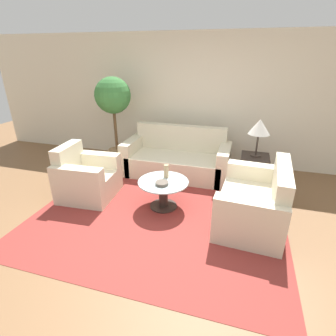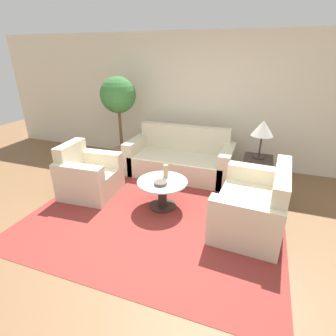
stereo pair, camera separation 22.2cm
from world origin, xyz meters
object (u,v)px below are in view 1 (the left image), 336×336
at_px(sofa_main, 177,159).
at_px(vase, 166,171).
at_px(potted_plant, 113,103).
at_px(armchair, 86,179).
at_px(bowl, 162,183).
at_px(coffee_table, 163,190).
at_px(loveseat, 257,204).
at_px(table_lamp, 259,128).

bearing_deg(sofa_main, vase, -84.10).
height_order(sofa_main, potted_plant, potted_plant).
xyz_separation_m(armchair, bowl, (1.35, -0.10, 0.17)).
distance_m(armchair, coffee_table, 1.34).
distance_m(vase, bowl, 0.27).
distance_m(coffee_table, bowl, 0.21).
bearing_deg(armchair, coffee_table, -92.88).
relative_size(sofa_main, loveseat, 1.44).
bearing_deg(loveseat, sofa_main, -128.03).
bearing_deg(coffee_table, sofa_main, 95.14).
xyz_separation_m(table_lamp, vase, (-1.31, -0.98, -0.53)).
xyz_separation_m(armchair, coffee_table, (1.34, 0.02, -0.01)).
height_order(sofa_main, vase, sofa_main).
relative_size(sofa_main, potted_plant, 1.12).
bearing_deg(bowl, armchair, 175.87).
bearing_deg(loveseat, armchair, -86.42).
distance_m(table_lamp, bowl, 1.89).
bearing_deg(bowl, table_lamp, 43.68).
height_order(table_lamp, potted_plant, potted_plant).
height_order(loveseat, potted_plant, potted_plant).
bearing_deg(table_lamp, loveseat, -87.76).
xyz_separation_m(sofa_main, potted_plant, (-1.36, 0.11, 1.01)).
xyz_separation_m(coffee_table, bowl, (0.02, -0.12, 0.18)).
relative_size(vase, bowl, 1.08).
height_order(armchair, table_lamp, table_lamp).
relative_size(coffee_table, potted_plant, 0.42).
bearing_deg(vase, coffee_table, -91.02).
xyz_separation_m(table_lamp, potted_plant, (-2.79, 0.28, 0.22)).
bearing_deg(loveseat, table_lamp, -174.05).
distance_m(loveseat, coffee_table, 1.36).
xyz_separation_m(loveseat, vase, (-1.36, 0.17, 0.25)).
height_order(coffee_table, table_lamp, table_lamp).
bearing_deg(potted_plant, loveseat, -26.76).
bearing_deg(loveseat, coffee_table, -87.27).
bearing_deg(loveseat, potted_plant, -113.06).
distance_m(loveseat, table_lamp, 1.39).
relative_size(coffee_table, table_lamp, 1.20).
bearing_deg(armchair, table_lamp, -70.35).
bearing_deg(potted_plant, bowl, -45.57).
bearing_deg(potted_plant, armchair, -84.53).
height_order(armchair, potted_plant, potted_plant).
relative_size(sofa_main, table_lamp, 3.14).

